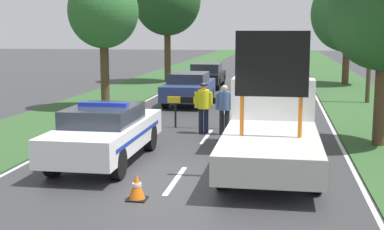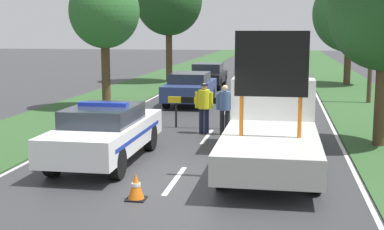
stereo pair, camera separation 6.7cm
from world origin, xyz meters
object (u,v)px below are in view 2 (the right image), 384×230
at_px(police_car, 106,132).
at_px(traffic_cone_near_truck, 144,121).
at_px(roadside_tree_far_left, 350,14).
at_px(utility_pole, 373,9).
at_px(traffic_cone_centre_front, 136,187).
at_px(queued_car_sedan_black, 208,75).
at_px(pedestrian_civilian, 225,106).
at_px(roadside_tree_mid_left, 169,0).
at_px(queued_car_hatch_blue, 190,88).
at_px(road_barrier, 207,103).
at_px(traffic_cone_behind_barrier, 286,117).
at_px(traffic_cone_lane_edge, 246,116).
at_px(traffic_cone_near_police, 140,114).
at_px(roadside_tree_mid_right, 104,12).
at_px(police_officer, 204,104).
at_px(work_truck, 272,122).

distance_m(police_car, traffic_cone_near_truck, 4.49).
bearing_deg(roadside_tree_far_left, utility_pole, -89.56).
bearing_deg(traffic_cone_centre_front, queued_car_sedan_black, 94.15).
distance_m(pedestrian_civilian, roadside_tree_mid_left, 18.21).
height_order(queued_car_hatch_blue, queued_car_sedan_black, queued_car_hatch_blue).
xyz_separation_m(road_barrier, traffic_cone_behind_barrier, (2.66, 1.27, -0.62)).
distance_m(traffic_cone_near_truck, traffic_cone_lane_edge, 3.73).
xyz_separation_m(police_car, traffic_cone_behind_barrier, (4.53, 6.35, -0.51)).
relative_size(queued_car_hatch_blue, roadside_tree_mid_left, 0.63).
bearing_deg(traffic_cone_near_police, traffic_cone_near_truck, -70.18).
distance_m(traffic_cone_lane_edge, queued_car_sedan_black, 12.20).
distance_m(traffic_cone_behind_barrier, roadside_tree_mid_right, 8.87).
distance_m(roadside_tree_mid_left, roadside_tree_far_left, 11.14).
relative_size(traffic_cone_centre_front, traffic_cone_near_truck, 0.82).
relative_size(road_barrier, police_officer, 1.65).
bearing_deg(traffic_cone_behind_barrier, traffic_cone_lane_edge, -175.19).
xyz_separation_m(road_barrier, traffic_cone_centre_front, (-0.28, -7.93, -0.62)).
bearing_deg(work_truck, road_barrier, -62.00).
height_order(pedestrian_civilian, queued_car_sedan_black, pedestrian_civilian).
distance_m(traffic_cone_near_police, utility_pole, 11.91).
xyz_separation_m(road_barrier, traffic_cone_near_police, (-2.61, 0.95, -0.60)).
bearing_deg(traffic_cone_centre_front, utility_pole, 66.65).
relative_size(police_officer, pedestrian_civilian, 1.02).
bearing_deg(pedestrian_civilian, roadside_tree_mid_right, 168.84).
bearing_deg(queued_car_hatch_blue, police_car, 88.76).
height_order(work_truck, queued_car_sedan_black, work_truck).
relative_size(police_car, traffic_cone_centre_front, 9.26).
height_order(police_car, utility_pole, utility_pole).
relative_size(road_barrier, roadside_tree_mid_left, 0.36).
bearing_deg(road_barrier, roadside_tree_mid_right, 146.85).
xyz_separation_m(police_officer, traffic_cone_behind_barrier, (2.64, 2.14, -0.71)).
bearing_deg(queued_car_sedan_black, road_barrier, 97.90).
relative_size(traffic_cone_behind_barrier, queued_car_hatch_blue, 0.12).
height_order(queued_car_sedan_black, roadside_tree_far_left, roadside_tree_far_left).
relative_size(work_truck, traffic_cone_behind_barrier, 11.74).
bearing_deg(utility_pole, roadside_tree_far_left, 90.44).
bearing_deg(road_barrier, work_truck, -56.26).
relative_size(traffic_cone_behind_barrier, roadside_tree_mid_left, 0.07).
height_order(traffic_cone_lane_edge, roadside_tree_mid_left, roadside_tree_mid_left).
distance_m(traffic_cone_near_police, queued_car_hatch_blue, 5.11).
relative_size(traffic_cone_lane_edge, roadside_tree_mid_right, 0.10).
bearing_deg(utility_pole, police_officer, -127.07).
bearing_deg(roadside_tree_mid_right, traffic_cone_centre_front, -68.67).
bearing_deg(queued_car_hatch_blue, roadside_tree_mid_right, 31.99).
bearing_deg(utility_pole, roadside_tree_mid_right, -161.85).
bearing_deg(police_officer, roadside_tree_mid_right, -47.89).
distance_m(traffic_cone_centre_front, traffic_cone_near_truck, 7.53).
relative_size(traffic_cone_behind_barrier, roadside_tree_far_left, 0.08).
distance_m(police_officer, queued_car_hatch_blue, 7.01).
bearing_deg(queued_car_sedan_black, traffic_cone_lane_edge, 104.45).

